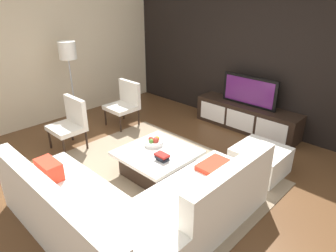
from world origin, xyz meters
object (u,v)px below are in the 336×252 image
at_px(television, 249,91).
at_px(sectional_couch, 133,208).
at_px(media_console, 246,117).
at_px(accent_chair_far, 125,101).
at_px(floor_lamp, 68,56).
at_px(ottoman, 260,160).
at_px(book_stack, 162,157).
at_px(fruit_bowl, 154,142).
at_px(coffee_table, 157,162).
at_px(accent_chair_near, 71,121).

distance_m(television, sectional_couch, 3.34).
bearing_deg(media_console, accent_chair_far, -142.44).
distance_m(floor_lamp, ottoman, 3.86).
bearing_deg(book_stack, ottoman, 55.16).
bearing_deg(accent_chair_far, fruit_bowl, -14.62).
height_order(coffee_table, fruit_bowl, fruit_bowl).
relative_size(sectional_couch, accent_chair_far, 2.70).
relative_size(floor_lamp, book_stack, 8.50).
height_order(media_console, book_stack, media_console).
bearing_deg(coffee_table, ottoman, 45.80).
relative_size(media_console, accent_chair_far, 2.34).
xyz_separation_m(accent_chair_near, fruit_bowl, (1.49, 0.51, -0.06)).
bearing_deg(book_stack, fruit_bowl, 151.08).
height_order(television, floor_lamp, floor_lamp).
bearing_deg(media_console, television, 90.00).
distance_m(fruit_bowl, accent_chair_far, 1.77).
bearing_deg(floor_lamp, coffee_table, -3.35).
height_order(media_console, television, television).
distance_m(coffee_table, fruit_bowl, 0.31).
relative_size(coffee_table, floor_lamp, 0.61).
bearing_deg(coffee_table, media_console, 87.51).
height_order(accent_chair_near, fruit_bowl, accent_chair_near).
bearing_deg(television, ottoman, -52.08).
height_order(accent_chair_near, accent_chair_far, same).
bearing_deg(floor_lamp, sectional_couch, -19.68).
xyz_separation_m(coffee_table, fruit_bowl, (-0.18, 0.10, 0.23)).
bearing_deg(fruit_bowl, accent_chair_near, -161.10).
distance_m(floor_lamp, book_stack, 2.90).
xyz_separation_m(accent_chair_far, book_stack, (2.00, -0.96, -0.06)).
bearing_deg(sectional_couch, accent_chair_near, 166.18).
height_order(coffee_table, accent_chair_far, accent_chair_far).
relative_size(sectional_couch, book_stack, 12.18).
height_order(accent_chair_near, floor_lamp, floor_lamp).
bearing_deg(ottoman, accent_chair_near, -151.25).
distance_m(fruit_bowl, book_stack, 0.45).
height_order(sectional_couch, accent_chair_near, accent_chair_near).
height_order(floor_lamp, accent_chair_far, floor_lamp).
xyz_separation_m(television, accent_chair_far, (-1.89, -1.45, -0.29)).
relative_size(media_console, ottoman, 2.91).
relative_size(coffee_table, accent_chair_near, 1.15).
relative_size(accent_chair_near, floor_lamp, 0.53).
height_order(ottoman, book_stack, book_stack).
xyz_separation_m(sectional_couch, ottoman, (0.44, 2.05, -0.09)).
height_order(media_console, sectional_couch, sectional_couch).
bearing_deg(sectional_couch, ottoman, 77.74).
bearing_deg(floor_lamp, accent_chair_far, 44.03).
xyz_separation_m(floor_lamp, accent_chair_far, (0.72, 0.70, -0.89)).
bearing_deg(sectional_couch, television, 98.79).
bearing_deg(accent_chair_near, floor_lamp, 144.96).
relative_size(ottoman, book_stack, 3.63).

